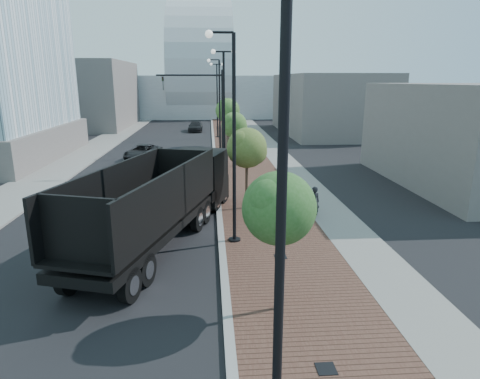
{
  "coord_description": "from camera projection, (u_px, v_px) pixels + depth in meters",
  "views": [
    {
      "loc": [
        -0.46,
        -7.95,
        7.26
      ],
      "look_at": [
        1.0,
        12.0,
        2.0
      ],
      "focal_mm": 31.29,
      "sensor_mm": 36.0,
      "label": 1
    }
  ],
  "objects": [
    {
      "name": "curb",
      "position": [
        214.0,
        144.0,
        48.11
      ],
      "size": [
        0.3,
        140.0,
        0.14
      ],
      "primitive_type": "cube",
      "color": "gray",
      "rests_on": "ground"
    },
    {
      "name": "streetlight_2",
      "position": [
        224.0,
        115.0,
        29.58
      ],
      "size": [
        1.72,
        0.56,
        9.28
      ],
      "color": "black",
      "rests_on": "ground"
    },
    {
      "name": "streetlight_1",
      "position": [
        232.0,
        149.0,
        18.12
      ],
      "size": [
        1.44,
        0.56,
        9.21
      ],
      "color": "black",
      "rests_on": "ground"
    },
    {
      "name": "sidewalk",
      "position": [
        244.0,
        144.0,
        48.36
      ],
      "size": [
        7.0,
        140.0,
        0.12
      ],
      "primitive_type": "cube",
      "color": "#4C2D23",
      "rests_on": "ground"
    },
    {
      "name": "tree_1",
      "position": [
        248.0,
        148.0,
        23.25
      ],
      "size": [
        2.31,
        2.25,
        4.72
      ],
      "color": "#382619",
      "rests_on": "ground"
    },
    {
      "name": "tree_2",
      "position": [
        235.0,
        125.0,
        34.81
      ],
      "size": [
        2.22,
        2.15,
        4.7
      ],
      "color": "#382619",
      "rests_on": "ground"
    },
    {
      "name": "streetlight_3",
      "position": [
        219.0,
        110.0,
        41.27
      ],
      "size": [
        1.44,
        0.56,
        9.21
      ],
      "color": "black",
      "rests_on": "ground"
    },
    {
      "name": "streetlight_0",
      "position": [
        280.0,
        244.0,
        6.44
      ],
      "size": [
        1.72,
        0.56,
        9.28
      ],
      "color": "black",
      "rests_on": "ground"
    },
    {
      "name": "utility_cover_0",
      "position": [
        326.0,
        369.0,
        10.65
      ],
      "size": [
        0.5,
        0.5,
        0.02
      ],
      "primitive_type": "cube",
      "color": "black",
      "rests_on": "sidewalk"
    },
    {
      "name": "white_sedan",
      "position": [
        165.0,
        161.0,
        33.94
      ],
      "size": [
        2.33,
        5.33,
        1.7
      ],
      "primitive_type": "imported",
      "rotation": [
        0.0,
        0.0,
        0.1
      ],
      "color": "white",
      "rests_on": "ground"
    },
    {
      "name": "pedestrian",
      "position": [
        314.0,
        202.0,
        22.56
      ],
      "size": [
        0.67,
        0.48,
        1.73
      ],
      "primitive_type": "imported",
      "rotation": [
        0.0,
        0.0,
        3.25
      ],
      "color": "black",
      "rests_on": "ground"
    },
    {
      "name": "commercial_block_nw",
      "position": [
        82.0,
        95.0,
        64.74
      ],
      "size": [
        14.0,
        20.0,
        10.0
      ],
      "primitive_type": "cube",
      "color": "slate",
      "rests_on": "ground"
    },
    {
      "name": "utility_cover_1",
      "position": [
        280.0,
        257.0,
        17.4
      ],
      "size": [
        0.5,
        0.5,
        0.02
      ],
      "primitive_type": "cube",
      "color": "black",
      "rests_on": "sidewalk"
    },
    {
      "name": "convention_center",
      "position": [
        201.0,
        86.0,
        89.86
      ],
      "size": [
        50.0,
        30.0,
        50.0
      ],
      "color": "#A7AEB1",
      "rests_on": "ground"
    },
    {
      "name": "tree_3",
      "position": [
        228.0,
        111.0,
        46.3
      ],
      "size": [
        2.7,
        2.7,
        5.31
      ],
      "color": "#382619",
      "rests_on": "ground"
    },
    {
      "name": "traffic_mast",
      "position": [
        211.0,
        110.0,
        32.37
      ],
      "size": [
        5.09,
        0.2,
        8.0
      ],
      "color": "black",
      "rests_on": "ground"
    },
    {
      "name": "commercial_block_ne",
      "position": [
        328.0,
        104.0,
        57.89
      ],
      "size": [
        12.0,
        22.0,
        8.0
      ],
      "primitive_type": "cube",
      "color": "slate",
      "rests_on": "ground"
    },
    {
      "name": "west_sidewalk",
      "position": [
        99.0,
        146.0,
        47.2
      ],
      "size": [
        4.0,
        140.0,
        0.12
      ],
      "primitive_type": "cube",
      "color": "slate",
      "rests_on": "ground"
    },
    {
      "name": "tree_0",
      "position": [
        280.0,
        208.0,
        12.66
      ],
      "size": [
        2.33,
        2.27,
        4.64
      ],
      "color": "#382619",
      "rests_on": "ground"
    },
    {
      "name": "dark_car_mid",
      "position": [
        142.0,
        152.0,
        39.57
      ],
      "size": [
        3.23,
        5.09,
        1.31
      ],
      "primitive_type": "imported",
      "rotation": [
        0.0,
        0.0,
        -0.24
      ],
      "color": "black",
      "rests_on": "ground"
    },
    {
      "name": "streetlight_4",
      "position": [
        217.0,
        100.0,
        52.73
      ],
      "size": [
        1.72,
        0.56,
        9.28
      ],
      "color": "black",
      "rests_on": "ground"
    },
    {
      "name": "concrete_strip",
      "position": [
        267.0,
        144.0,
        48.55
      ],
      "size": [
        2.4,
        140.0,
        0.13
      ],
      "primitive_type": "cube",
      "color": "slate",
      "rests_on": "ground"
    },
    {
      "name": "utility_cover_2",
      "position": [
        253.0,
        190.0,
        28.01
      ],
      "size": [
        0.5,
        0.5,
        0.02
      ],
      "primitive_type": "cube",
      "color": "black",
      "rests_on": "sidewalk"
    },
    {
      "name": "commercial_block_e",
      "position": [
        474.0,
        135.0,
        29.22
      ],
      "size": [
        10.0,
        16.0,
        7.0
      ],
      "primitive_type": "cube",
      "color": "#67615D",
      "rests_on": "ground"
    },
    {
      "name": "dark_car_far",
      "position": [
        195.0,
        126.0,
        60.57
      ],
      "size": [
        2.01,
        4.86,
        1.41
      ],
      "primitive_type": "imported",
      "rotation": [
        0.0,
        0.0,
        -0.01
      ],
      "color": "black",
      "rests_on": "ground"
    },
    {
      "name": "dump_truck",
      "position": [
        178.0,
        196.0,
        21.03
      ],
      "size": [
        6.77,
        14.08,
        3.82
      ],
      "rotation": [
        0.0,
        0.0,
        -0.3
      ],
      "color": "black",
      "rests_on": "ground"
    }
  ]
}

